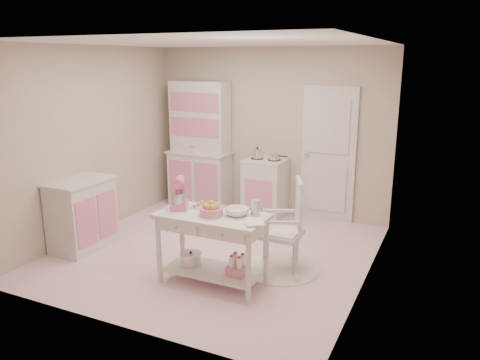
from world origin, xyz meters
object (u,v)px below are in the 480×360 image
at_px(work_table, 212,249).
at_px(stand_mixer, 179,194).
at_px(stove, 265,188).
at_px(base_cabinet, 82,214).
at_px(rocking_chair, 281,225).
at_px(hutch, 199,145).
at_px(bread_basket, 211,212).

height_order(work_table, stand_mixer, stand_mixer).
bearing_deg(work_table, stand_mixer, 177.27).
height_order(stove, base_cabinet, same).
relative_size(rocking_chair, stand_mixer, 3.24).
height_order(hutch, base_cabinet, hutch).
relative_size(rocking_chair, bread_basket, 4.40).
bearing_deg(stand_mixer, hutch, 90.94).
bearing_deg(stove, rocking_chair, -62.56).
height_order(base_cabinet, bread_basket, base_cabinet).
bearing_deg(hutch, stove, -2.39).
xyz_separation_m(stove, work_table, (0.34, -2.36, -0.06)).
bearing_deg(stove, work_table, -81.83).
xyz_separation_m(stand_mixer, bread_basket, (0.44, -0.07, -0.12)).
bearing_deg(base_cabinet, stove, 52.91).
height_order(stove, stand_mixer, stand_mixer).
height_order(base_cabinet, stand_mixer, stand_mixer).
bearing_deg(work_table, hutch, 122.57).
relative_size(stove, base_cabinet, 1.00).
height_order(hutch, rocking_chair, hutch).
bearing_deg(hutch, base_cabinet, -101.72).
bearing_deg(stand_mixer, stove, 63.86).
height_order(hutch, stand_mixer, hutch).
xyz_separation_m(stove, bread_basket, (0.36, -2.41, 0.39)).
relative_size(work_table, stand_mixer, 3.53).
distance_m(base_cabinet, stand_mixer, 1.67).
distance_m(hutch, rocking_chair, 2.79).
relative_size(hutch, bread_basket, 8.32).
bearing_deg(bread_basket, stove, 98.47).
bearing_deg(bread_basket, hutch, 122.37).
xyz_separation_m(hutch, bread_basket, (1.56, -2.46, -0.19)).
bearing_deg(rocking_chair, stove, 93.34).
distance_m(stove, work_table, 2.38).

